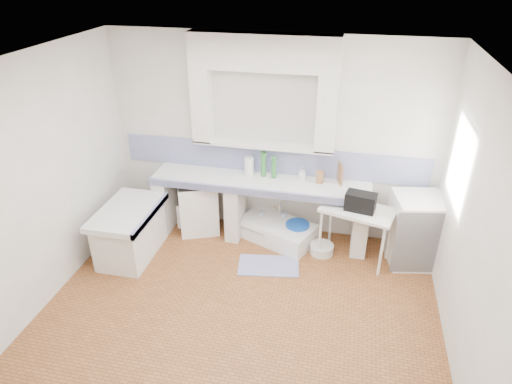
% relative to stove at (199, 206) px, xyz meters
% --- Properties ---
extents(floor, '(4.50, 4.50, 0.00)m').
position_rel_stove_xyz_m(floor, '(1.01, -1.69, -0.39)').
color(floor, brown).
rests_on(floor, ground).
extents(ceiling, '(4.50, 4.50, 0.00)m').
position_rel_stove_xyz_m(ceiling, '(1.01, -1.69, 2.41)').
color(ceiling, white).
rests_on(ceiling, ground).
extents(wall_back, '(4.50, 0.00, 4.50)m').
position_rel_stove_xyz_m(wall_back, '(1.01, 0.31, 1.01)').
color(wall_back, white).
rests_on(wall_back, ground).
extents(wall_front, '(4.50, 0.00, 4.50)m').
position_rel_stove_xyz_m(wall_front, '(1.01, -3.69, 1.01)').
color(wall_front, white).
rests_on(wall_front, ground).
extents(wall_left, '(0.00, 4.50, 4.50)m').
position_rel_stove_xyz_m(wall_left, '(-1.24, -1.69, 1.01)').
color(wall_left, white).
rests_on(wall_left, ground).
extents(wall_right, '(0.00, 4.50, 4.50)m').
position_rel_stove_xyz_m(wall_right, '(3.26, -1.69, 1.01)').
color(wall_right, white).
rests_on(wall_right, ground).
extents(alcove_mass, '(1.90, 0.25, 0.45)m').
position_rel_stove_xyz_m(alcove_mass, '(0.91, 0.18, 2.19)').
color(alcove_mass, white).
rests_on(alcove_mass, ground).
extents(window_frame, '(0.35, 0.86, 1.06)m').
position_rel_stove_xyz_m(window_frame, '(3.44, -0.49, 1.21)').
color(window_frame, '#382112').
rests_on(window_frame, ground).
extents(lace_valance, '(0.01, 0.84, 0.24)m').
position_rel_stove_xyz_m(lace_valance, '(3.29, -0.49, 1.59)').
color(lace_valance, white).
rests_on(lace_valance, ground).
extents(counter_slab, '(3.00, 0.60, 0.08)m').
position_rel_stove_xyz_m(counter_slab, '(0.91, 0.01, 0.47)').
color(counter_slab, white).
rests_on(counter_slab, ground).
extents(counter_lip, '(3.00, 0.04, 0.10)m').
position_rel_stove_xyz_m(counter_lip, '(0.91, -0.27, 0.47)').
color(counter_lip, navy).
rests_on(counter_lip, ground).
extents(counter_pier_left, '(0.20, 0.55, 0.82)m').
position_rel_stove_xyz_m(counter_pier_left, '(-0.49, 0.01, 0.02)').
color(counter_pier_left, white).
rests_on(counter_pier_left, ground).
extents(counter_pier_mid, '(0.20, 0.55, 0.82)m').
position_rel_stove_xyz_m(counter_pier_mid, '(0.56, 0.01, 0.02)').
color(counter_pier_mid, white).
rests_on(counter_pier_mid, ground).
extents(counter_pier_right, '(0.20, 0.55, 0.82)m').
position_rel_stove_xyz_m(counter_pier_right, '(2.31, 0.01, 0.02)').
color(counter_pier_right, white).
rests_on(counter_pier_right, ground).
extents(peninsula_top, '(0.70, 1.10, 0.08)m').
position_rel_stove_xyz_m(peninsula_top, '(-0.69, -0.79, 0.27)').
color(peninsula_top, white).
rests_on(peninsula_top, ground).
extents(peninsula_base, '(0.60, 1.00, 0.62)m').
position_rel_stove_xyz_m(peninsula_base, '(-0.69, -0.79, -0.08)').
color(peninsula_base, white).
rests_on(peninsula_base, ground).
extents(peninsula_lip, '(0.04, 1.10, 0.10)m').
position_rel_stove_xyz_m(peninsula_lip, '(-0.36, -0.79, 0.27)').
color(peninsula_lip, navy).
rests_on(peninsula_lip, ground).
extents(backsplash, '(4.27, 0.03, 0.40)m').
position_rel_stove_xyz_m(backsplash, '(1.01, 0.29, 0.71)').
color(backsplash, navy).
rests_on(backsplash, ground).
extents(stove, '(0.70, 0.69, 0.77)m').
position_rel_stove_xyz_m(stove, '(0.00, 0.00, 0.00)').
color(stove, white).
rests_on(stove, ground).
extents(sink, '(1.18, 0.93, 0.25)m').
position_rel_stove_xyz_m(sink, '(1.17, -0.03, -0.26)').
color(sink, white).
rests_on(sink, ground).
extents(side_table, '(1.02, 0.74, 0.04)m').
position_rel_stove_xyz_m(side_table, '(2.25, -0.24, -0.01)').
color(side_table, white).
rests_on(side_table, ground).
extents(fridge, '(0.71, 0.71, 0.94)m').
position_rel_stove_xyz_m(fridge, '(3.00, -0.13, 0.09)').
color(fridge, white).
rests_on(fridge, ground).
extents(bucket_red, '(0.31, 0.31, 0.26)m').
position_rel_stove_xyz_m(bucket_red, '(0.92, -0.03, -0.25)').
color(bucket_red, '#A90910').
rests_on(bucket_red, ground).
extents(bucket_orange, '(0.35, 0.35, 0.27)m').
position_rel_stove_xyz_m(bucket_orange, '(1.11, -0.04, -0.25)').
color(bucket_orange, orange).
rests_on(bucket_orange, ground).
extents(bucket_blue, '(0.39, 0.39, 0.31)m').
position_rel_stove_xyz_m(bucket_blue, '(1.46, -0.05, -0.23)').
color(bucket_blue, '#134CB7').
rests_on(bucket_blue, ground).
extents(basin_white, '(0.42, 0.42, 0.13)m').
position_rel_stove_xyz_m(basin_white, '(1.83, -0.22, -0.32)').
color(basin_white, white).
rests_on(basin_white, ground).
extents(water_bottle_a, '(0.11, 0.11, 0.31)m').
position_rel_stove_xyz_m(water_bottle_a, '(0.91, 0.16, -0.23)').
color(water_bottle_a, silver).
rests_on(water_bottle_a, ground).
extents(water_bottle_b, '(0.10, 0.10, 0.33)m').
position_rel_stove_xyz_m(water_bottle_b, '(1.24, 0.16, -0.22)').
color(water_bottle_b, silver).
rests_on(water_bottle_b, ground).
extents(black_bag, '(0.41, 0.28, 0.24)m').
position_rel_stove_xyz_m(black_bag, '(2.27, -0.26, 0.49)').
color(black_bag, black).
rests_on(black_bag, side_table).
extents(green_bottle_a, '(0.08, 0.08, 0.36)m').
position_rel_stove_xyz_m(green_bottle_a, '(0.93, 0.16, 0.69)').
color(green_bottle_a, '#307834').
rests_on(green_bottle_a, counter_slab).
extents(green_bottle_b, '(0.09, 0.09, 0.31)m').
position_rel_stove_xyz_m(green_bottle_b, '(1.08, 0.13, 0.67)').
color(green_bottle_b, '#307834').
rests_on(green_bottle_b, counter_slab).
extents(knife_block, '(0.10, 0.09, 0.18)m').
position_rel_stove_xyz_m(knife_block, '(1.71, 0.11, 0.60)').
color(knife_block, '#93603A').
rests_on(knife_block, counter_slab).
extents(cutting_board, '(0.08, 0.21, 0.29)m').
position_rel_stove_xyz_m(cutting_board, '(1.97, 0.16, 0.66)').
color(cutting_board, '#93603A').
rests_on(cutting_board, counter_slab).
extents(paper_towel, '(0.15, 0.15, 0.26)m').
position_rel_stove_xyz_m(paper_towel, '(0.72, 0.16, 0.64)').
color(paper_towel, white).
rests_on(paper_towel, counter_slab).
extents(soap_bottle, '(0.10, 0.11, 0.20)m').
position_rel_stove_xyz_m(soap_bottle, '(1.46, 0.16, 0.61)').
color(soap_bottle, white).
rests_on(soap_bottle, counter_slab).
extents(rug, '(0.85, 0.57, 0.01)m').
position_rel_stove_xyz_m(rug, '(1.18, -0.68, -0.38)').
color(rug, navy).
rests_on(rug, ground).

